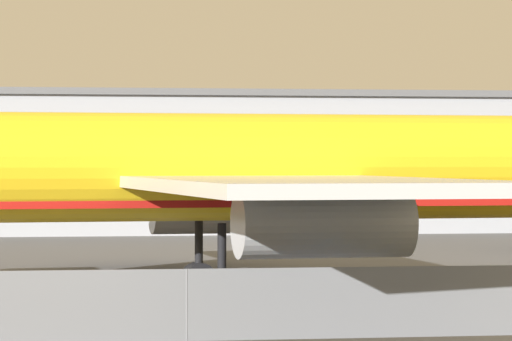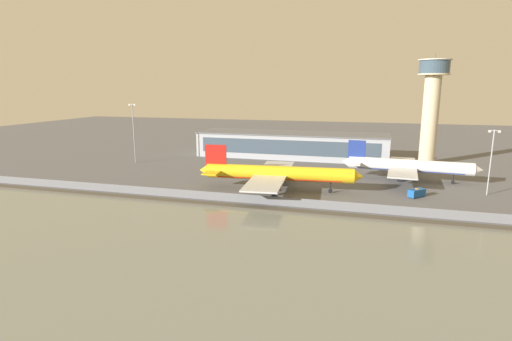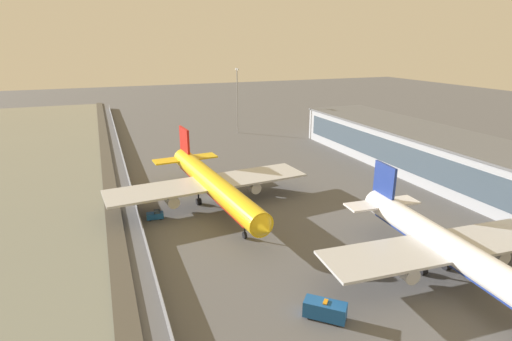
# 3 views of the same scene
# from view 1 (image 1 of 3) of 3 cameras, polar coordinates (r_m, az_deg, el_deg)

# --- Properties ---
(ground_plane) EXTENTS (500.00, 500.00, 0.00)m
(ground_plane) POSITION_cam_1_polar(r_m,az_deg,el_deg) (60.79, -4.25, -4.82)
(ground_plane) COLOR #565659
(perimeter_fence) EXTENTS (280.00, 0.10, 2.30)m
(perimeter_fence) POSITION_cam_1_polar(r_m,az_deg,el_deg) (44.82, -2.66, -5.23)
(perimeter_fence) COLOR slate
(perimeter_fence) RESTS_ON ground
(cargo_jet_yellow) EXTENTS (48.91, 42.52, 13.28)m
(cargo_jet_yellow) POSITION_cam_1_polar(r_m,az_deg,el_deg) (60.19, 0.35, -0.05)
(cargo_jet_yellow) COLOR yellow
(cargo_jet_yellow) RESTS_ON ground
(baggage_tug) EXTENTS (1.89, 3.33, 1.80)m
(baggage_tug) POSITION_cam_1_polar(r_m,az_deg,el_deg) (49.05, 5.13, -5.14)
(baggage_tug) COLOR #19519E
(baggage_tug) RESTS_ON ground
(terminal_building) EXTENTS (82.20, 21.24, 10.73)m
(terminal_building) POSITION_cam_1_polar(r_m,az_deg,el_deg) (118.49, -7.39, 0.34)
(terminal_building) COLOR #9EA3AD
(terminal_building) RESTS_ON ground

